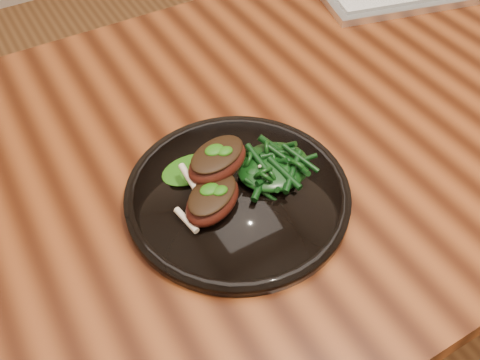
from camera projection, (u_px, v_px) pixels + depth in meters
name	position (u px, v px, depth m)	size (l,w,h in m)	color
desk	(328.00, 138.00, 0.93)	(1.60, 0.80, 0.75)	#341306
plate	(238.00, 194.00, 0.72)	(0.30, 0.30, 0.02)	black
lamb_chop_front	(212.00, 199.00, 0.68)	(0.11, 0.09, 0.04)	#45150D
lamb_chop_back	(217.00, 160.00, 0.70)	(0.11, 0.08, 0.04)	#45150D
herb_smear	(190.00, 169.00, 0.74)	(0.08, 0.05, 0.01)	#124907
greens_heap	(274.00, 163.00, 0.73)	(0.10, 0.10, 0.04)	black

